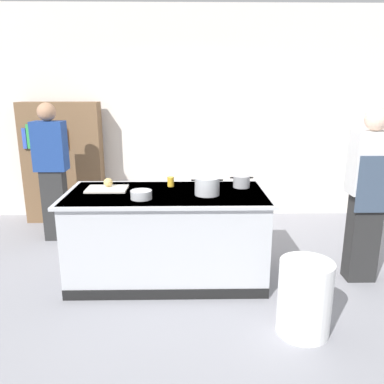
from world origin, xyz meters
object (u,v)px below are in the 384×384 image
onion (108,182)px  stock_pot (207,186)px  trash_bin (305,298)px  person_guest (52,169)px  juice_cup (171,182)px  mixing_bowl (141,195)px  person_chef (368,192)px  bookshelf (63,163)px  sauce_pan (241,182)px

onion → stock_pot: size_ratio=0.30×
trash_bin → person_guest: size_ratio=0.35×
stock_pot → person_guest: bearing=148.0°
stock_pot → juice_cup: 0.49m
stock_pot → mixing_bowl: bearing=-167.9°
person_chef → person_guest: (-3.41, 1.16, -0.00)m
onion → person_chef: (2.54, -0.24, -0.05)m
person_chef → trash_bin: bearing=141.3°
juice_cup → bookshelf: bearing=135.5°
onion → trash_bin: size_ratio=0.15×
person_chef → bookshelf: (-3.50, 1.88, -0.06)m
mixing_bowl → bookshelf: bookshelf is taller
stock_pot → person_guest: person_guest is taller
juice_cup → mixing_bowl: bearing=-119.0°
sauce_pan → mixing_bowl: 1.06m
mixing_bowl → juice_cup: 0.52m
juice_cup → trash_bin: 1.74m
mixing_bowl → person_chef: person_chef is taller
onion → trash_bin: (1.71, -1.12, -0.66)m
juice_cup → person_chef: person_chef is taller
trash_bin → person_chef: size_ratio=0.35×
sauce_pan → person_guest: 2.39m
mixing_bowl → juice_cup: bearing=61.0°
person_chef → stock_pot: bearing=94.9°
trash_bin → person_chef: (0.83, 0.88, 0.61)m
trash_bin → bookshelf: size_ratio=0.36×
stock_pot → trash_bin: size_ratio=0.50×
mixing_bowl → trash_bin: mixing_bowl is taller
stock_pot → person_chef: 1.56m
stock_pot → person_guest: (-1.86, 1.16, -0.07)m
mixing_bowl → juice_cup: juice_cup is taller
sauce_pan → juice_cup: bearing=176.2°
mixing_bowl → person_guest: 1.79m
mixing_bowl → trash_bin: (1.33, -0.74, -0.64)m
person_chef → person_guest: bearing=76.1°
onion → stock_pot: (0.99, -0.24, 0.02)m
person_guest → sauce_pan: bearing=48.8°
mixing_bowl → bookshelf: size_ratio=0.12×
onion → bookshelf: bookshelf is taller
onion → stock_pot: stock_pot is taller
trash_bin → person_chef: bearing=46.5°
onion → mixing_bowl: (0.37, -0.37, -0.03)m
juice_cup → sauce_pan: bearing=-3.8°
onion → person_chef: person_chef is taller
sauce_pan → bookshelf: (-2.31, 1.60, -0.11)m
person_guest → mixing_bowl: bearing=24.4°
onion → person_guest: size_ratio=0.05×
person_guest → bookshelf: person_guest is taller
trash_bin → bookshelf: bearing=134.0°
sauce_pan → onion: bearing=-178.5°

